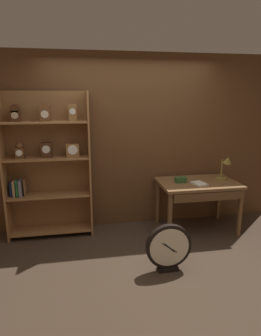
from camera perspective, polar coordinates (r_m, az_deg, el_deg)
name	(u,v)px	position (r m, az deg, el deg)	size (l,w,h in m)	color
ground_plane	(149,270)	(3.60, 3.66, -19.51)	(10.00, 10.00, 0.00)	#3D2D21
back_wood_panel	(129,142)	(4.40, -0.33, 5.06)	(4.80, 0.05, 2.60)	brown
bookshelf	(47,165)	(4.21, -16.19, 0.63)	(1.18, 0.34, 2.06)	#9E6B3D
workbench	(198,188)	(4.39, 13.24, -3.85)	(1.15, 0.74, 0.76)	brown
desk_lamp	(226,165)	(4.55, 18.26, 0.57)	(0.21, 0.21, 0.38)	olive
toolbox_small	(181,180)	(4.28, 9.85, -2.32)	(0.16, 0.10, 0.08)	#2D5123
open_repair_manual	(199,184)	(4.25, 13.44, -3.02)	(0.16, 0.22, 0.03)	silver
round_clock_large	(169,247)	(3.47, 7.51, -15.27)	(0.54, 0.11, 0.58)	black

